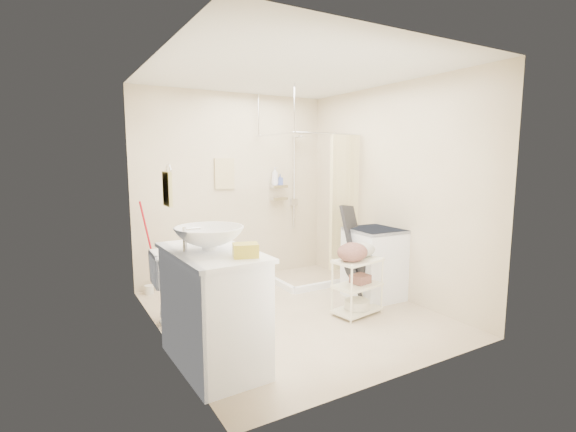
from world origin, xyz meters
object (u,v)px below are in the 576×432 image
toilet (190,285)px  washing_machine (375,263)px  vanity (213,308)px  laundry_rack (357,281)px

toilet → washing_machine: washing_machine is taller
washing_machine → toilet: bearing=171.3°
vanity → toilet: size_ratio=1.43×
vanity → toilet: vanity is taller
vanity → laundry_rack: vanity is taller
washing_machine → laundry_rack: (-0.54, -0.33, -0.06)m
vanity → washing_machine: 2.38m
vanity → laundry_rack: (1.76, 0.27, -0.11)m
vanity → washing_machine: (2.30, 0.60, -0.05)m
vanity → laundry_rack: 1.79m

